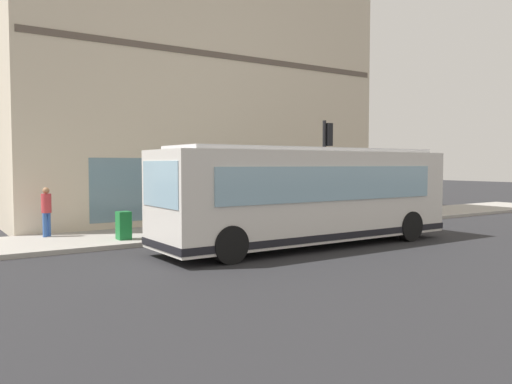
# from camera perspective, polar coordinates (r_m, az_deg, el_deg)

# --- Properties ---
(ground) EXTENTS (120.00, 120.00, 0.00)m
(ground) POSITION_cam_1_polar(r_m,az_deg,el_deg) (16.82, 8.08, -5.69)
(ground) COLOR #262628
(sidewalk_curb) EXTENTS (3.77, 40.00, 0.15)m
(sidewalk_curb) POSITION_cam_1_polar(r_m,az_deg,el_deg) (20.35, -0.37, -3.91)
(sidewalk_curb) COLOR #9E9991
(sidewalk_curb) RESTS_ON ground
(building_corner) EXTENTS (9.68, 16.75, 12.89)m
(building_corner) POSITION_cam_1_polar(r_m,az_deg,el_deg) (26.35, -8.56, 11.54)
(building_corner) COLOR beige
(building_corner) RESTS_ON ground
(city_bus_nearside) EXTENTS (2.66, 10.06, 3.07)m
(city_bus_nearside) POSITION_cam_1_polar(r_m,az_deg,el_deg) (16.12, 5.87, -0.50)
(city_bus_nearside) COLOR silver
(city_bus_nearside) RESTS_ON ground
(traffic_light_near_corner) EXTENTS (0.32, 0.49, 4.14)m
(traffic_light_near_corner) POSITION_cam_1_polar(r_m,az_deg,el_deg) (20.59, 7.85, 4.39)
(traffic_light_near_corner) COLOR black
(traffic_light_near_corner) RESTS_ON sidewalk_curb
(fire_hydrant) EXTENTS (0.35, 0.35, 0.74)m
(fire_hydrant) POSITION_cam_1_polar(r_m,az_deg,el_deg) (25.25, 13.02, -1.63)
(fire_hydrant) COLOR yellow
(fire_hydrant) RESTS_ON sidewalk_curb
(pedestrian_near_hydrant) EXTENTS (0.32, 0.32, 1.79)m
(pedestrian_near_hydrant) POSITION_cam_1_polar(r_m,az_deg,el_deg) (19.46, -1.43, -0.94)
(pedestrian_near_hydrant) COLOR #3F8C4C
(pedestrian_near_hydrant) RESTS_ON sidewalk_curb
(pedestrian_near_building_entrance) EXTENTS (0.32, 0.32, 1.65)m
(pedestrian_near_building_entrance) POSITION_cam_1_polar(r_m,az_deg,el_deg) (18.39, -22.30, -1.70)
(pedestrian_near_building_entrance) COLOR #3359A5
(pedestrian_near_building_entrance) RESTS_ON sidewalk_curb
(pedestrian_walking_along_curb) EXTENTS (0.32, 0.32, 1.82)m
(pedestrian_walking_along_curb) POSITION_cam_1_polar(r_m,az_deg,el_deg) (20.33, -0.51, -0.71)
(pedestrian_walking_along_curb) COLOR black
(pedestrian_walking_along_curb) RESTS_ON sidewalk_curb
(pedestrian_by_light_pole) EXTENTS (0.32, 0.32, 1.76)m
(pedestrian_by_light_pole) POSITION_cam_1_polar(r_m,az_deg,el_deg) (18.43, -5.80, -1.26)
(pedestrian_by_light_pole) COLOR silver
(pedestrian_by_light_pole) RESTS_ON sidewalk_curb
(newspaper_vending_box) EXTENTS (0.44, 0.42, 0.90)m
(newspaper_vending_box) POSITION_cam_1_polar(r_m,az_deg,el_deg) (16.99, -14.51, -3.61)
(newspaper_vending_box) COLOR #197233
(newspaper_vending_box) RESTS_ON sidewalk_curb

